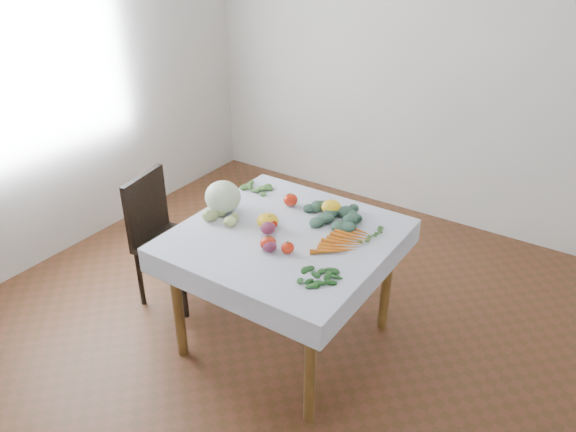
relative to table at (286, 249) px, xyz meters
name	(u,v)px	position (x,y,z in m)	size (l,w,h in m)	color
ground	(286,339)	(0.00, 0.00, -0.65)	(4.00, 4.00, 0.00)	#5B301C
back_wall	(432,54)	(0.00, 2.00, 0.70)	(4.00, 0.04, 2.70)	silver
left_wall	(38,73)	(-2.00, 0.00, 0.70)	(0.04, 4.00, 2.70)	silver
table	(286,249)	(0.00, 0.00, 0.00)	(1.00, 1.00, 0.75)	brown
tablecloth	(286,234)	(0.00, 0.00, 0.10)	(1.12, 1.12, 0.01)	white
chair	(161,230)	(-0.93, -0.05, -0.16)	(0.46, 0.46, 0.87)	black
cabbage	(223,197)	(-0.45, 0.01, 0.20)	(0.21, 0.21, 0.19)	beige
tomato_a	(291,200)	(-0.16, 0.29, 0.14)	(0.09, 0.09, 0.07)	red
tomato_b	(270,223)	(-0.10, -0.01, 0.14)	(0.09, 0.09, 0.08)	red
tomato_c	(268,243)	(0.01, -0.18, 0.14)	(0.09, 0.09, 0.07)	red
tomato_d	(288,248)	(0.12, -0.15, 0.13)	(0.07, 0.07, 0.06)	red
heirloom_back	(331,207)	(0.09, 0.34, 0.14)	(0.12, 0.12, 0.08)	#F6AF19
heirloom_front	(268,221)	(-0.12, 0.00, 0.15)	(0.12, 0.12, 0.09)	#F6AF19
onion_a	(268,228)	(-0.08, -0.05, 0.14)	(0.08, 0.08, 0.07)	#571837
onion_b	(270,246)	(0.03, -0.20, 0.13)	(0.08, 0.08, 0.06)	#571837
tomatillo_cluster	(222,217)	(-0.38, -0.08, 0.13)	(0.15, 0.13, 0.05)	#C4DB7E
carrot_bunch	(345,240)	(0.32, 0.10, 0.12)	(0.21, 0.37, 0.03)	orange
kale_bunch	(331,215)	(0.12, 0.29, 0.13)	(0.35, 0.33, 0.05)	#345542
basil_bunch	(313,274)	(0.33, -0.26, 0.11)	(0.23, 0.19, 0.01)	#174916
dill_bunch	(262,187)	(-0.44, 0.38, 0.11)	(0.21, 0.17, 0.02)	#487636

